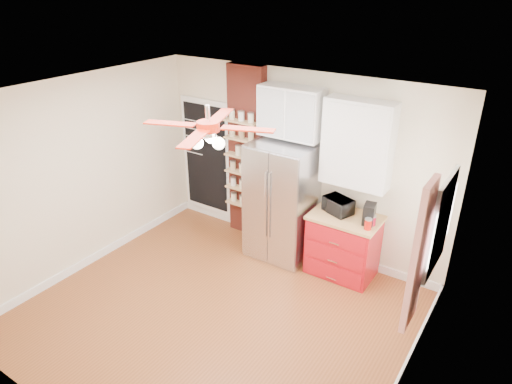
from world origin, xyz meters
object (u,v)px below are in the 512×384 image
Objects in this scene: red_cabinet at (343,245)px; toaster_oven at (338,205)px; coffee_maker at (369,214)px; ceiling_fan at (208,127)px; pantry_jar_oats at (238,150)px; fridge at (282,202)px; canister_left at (368,224)px.

red_cabinet is 2.41× the size of toaster_oven.
coffee_maker reaches higher than toaster_oven.
ceiling_fan reaches higher than red_cabinet.
red_cabinet is 2.08m from pantry_jar_oats.
fridge is at bearing -152.94° from toaster_oven.
red_cabinet is 0.67m from coffee_maker.
fridge is 1.30m from coffee_maker.
pantry_jar_oats reaches higher than canister_left.
coffee_maker reaches higher than canister_left.
pantry_jar_oats is (-0.86, 0.13, 0.57)m from fridge.
coffee_maker is at bearing 53.40° from ceiling_fan.
toaster_oven is 0.55m from canister_left.
pantry_jar_oats is at bearing 166.99° from coffee_maker.
ceiling_fan is at bearing -93.64° from toaster_oven.
coffee_maker is 0.18m from canister_left.
pantry_jar_oats is at bearing -160.77° from toaster_oven.
pantry_jar_oats is at bearing 171.07° from fridge.
ceiling_fan is at bearing -88.24° from fridge.
ceiling_fan reaches higher than canister_left.
ceiling_fan is 3.60× the size of toaster_oven.
red_cabinet is 0.67× the size of ceiling_fan.
ceiling_fan is 2.21m from pantry_jar_oats.
ceiling_fan reaches higher than coffee_maker.
fridge is at bearing -177.05° from red_cabinet.
coffee_maker is 1.91× the size of pantry_jar_oats.
ceiling_fan reaches higher than toaster_oven.
fridge is 12.20× the size of pantry_jar_oats.
fridge is at bearing 91.76° from ceiling_fan.
toaster_oven is at bearing 163.19° from red_cabinet.
pantry_jar_oats is at bearing 173.49° from canister_left.
ceiling_fan is (0.05, -1.63, 1.55)m from fridge.
toaster_oven is at bearing 65.71° from ceiling_fan.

